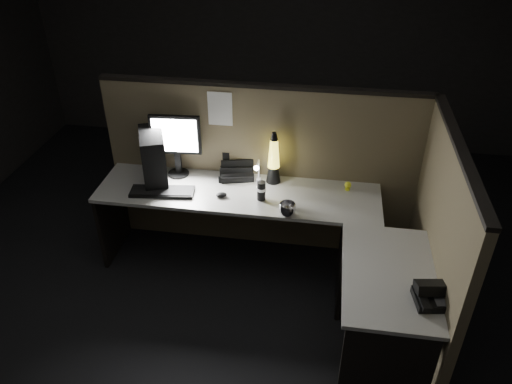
# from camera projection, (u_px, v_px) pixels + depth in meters

# --- Properties ---
(floor) EXTENTS (6.00, 6.00, 0.00)m
(floor) POSITION_uv_depth(u_px,v_px,m) (244.00, 312.00, 3.93)
(floor) COLOR black
(floor) RESTS_ON ground
(room_shell) EXTENTS (6.00, 6.00, 6.00)m
(room_shell) POSITION_uv_depth(u_px,v_px,m) (241.00, 124.00, 3.04)
(room_shell) COLOR silver
(room_shell) RESTS_ON ground
(partition_back) EXTENTS (2.66, 0.06, 1.50)m
(partition_back) POSITION_uv_depth(u_px,v_px,m) (262.00, 171.00, 4.29)
(partition_back) COLOR brown
(partition_back) RESTS_ON ground
(partition_right) EXTENTS (0.06, 1.66, 1.50)m
(partition_right) POSITION_uv_depth(u_px,v_px,m) (436.00, 246.00, 3.43)
(partition_right) COLOR brown
(partition_right) RESTS_ON ground
(desk) EXTENTS (2.60, 1.60, 0.73)m
(desk) POSITION_uv_depth(u_px,v_px,m) (272.00, 236.00, 3.80)
(desk) COLOR #A6A59D
(desk) RESTS_ON ground
(pc_tower) EXTENTS (0.33, 0.45, 0.43)m
(pc_tower) POSITION_uv_depth(u_px,v_px,m) (153.00, 157.00, 4.08)
(pc_tower) COLOR black
(pc_tower) RESTS_ON desk
(monitor) EXTENTS (0.42, 0.18, 0.54)m
(monitor) POSITION_uv_depth(u_px,v_px,m) (176.00, 140.00, 4.11)
(monitor) COLOR black
(monitor) RESTS_ON desk
(keyboard) EXTENTS (0.53, 0.23, 0.03)m
(keyboard) POSITION_uv_depth(u_px,v_px,m) (162.00, 192.00, 4.02)
(keyboard) COLOR black
(keyboard) RESTS_ON desk
(mouse) EXTENTS (0.10, 0.09, 0.03)m
(mouse) POSITION_uv_depth(u_px,v_px,m) (221.00, 195.00, 3.97)
(mouse) COLOR black
(mouse) RESTS_ON desk
(clip_lamp) EXTENTS (0.04, 0.17, 0.22)m
(clip_lamp) POSITION_uv_depth(u_px,v_px,m) (258.00, 171.00, 4.07)
(clip_lamp) COLOR silver
(clip_lamp) RESTS_ON desk
(organizer) EXTENTS (0.33, 0.30, 0.21)m
(organizer) POSITION_uv_depth(u_px,v_px,m) (237.00, 170.00, 4.24)
(organizer) COLOR black
(organizer) RESTS_ON desk
(lava_lamp) EXTENTS (0.12, 0.12, 0.45)m
(lava_lamp) POSITION_uv_depth(u_px,v_px,m) (274.00, 162.00, 4.08)
(lava_lamp) COLOR black
(lava_lamp) RESTS_ON desk
(travel_mug) EXTENTS (0.07, 0.07, 0.16)m
(travel_mug) POSITION_uv_depth(u_px,v_px,m) (261.00, 191.00, 3.91)
(travel_mug) COLOR black
(travel_mug) RESTS_ON desk
(steel_mug) EXTENTS (0.17, 0.17, 0.10)m
(steel_mug) POSITION_uv_depth(u_px,v_px,m) (287.00, 209.00, 3.75)
(steel_mug) COLOR #BAB9C1
(steel_mug) RESTS_ON desk
(figurine) EXTENTS (0.05, 0.05, 0.05)m
(figurine) POSITION_uv_depth(u_px,v_px,m) (348.00, 185.00, 4.04)
(figurine) COLOR #F3FA27
(figurine) RESTS_ON desk
(pinned_paper) EXTENTS (0.20, 0.00, 0.28)m
(pinned_paper) POSITION_uv_depth(u_px,v_px,m) (220.00, 109.00, 4.00)
(pinned_paper) COLOR white
(pinned_paper) RESTS_ON partition_back
(desk_phone) EXTENTS (0.25, 0.25, 0.13)m
(desk_phone) POSITION_uv_depth(u_px,v_px,m) (433.00, 294.00, 3.00)
(desk_phone) COLOR black
(desk_phone) RESTS_ON desk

